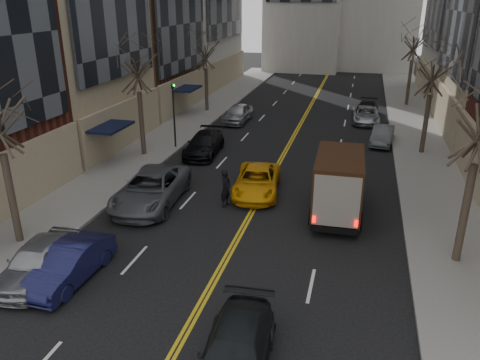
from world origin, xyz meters
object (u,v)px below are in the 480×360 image
object	(u,v)px
taxi	(257,181)
observer_sedan	(235,354)
pedestrian	(226,188)
ups_truck	(338,183)

from	to	relation	value
taxi	observer_sedan	bearing A→B (deg)	-86.56
observer_sedan	pedestrian	distance (m)	11.12
ups_truck	observer_sedan	size ratio (longest dim) A/B	1.21
observer_sedan	pedestrian	xyz separation A→B (m)	(-3.37, 10.60, 0.29)
ups_truck	taxi	world-z (taller)	ups_truck
ups_truck	pedestrian	size ratio (longest dim) A/B	2.98
ups_truck	observer_sedan	xyz separation A→B (m)	(-2.00, -11.16, -0.89)
pedestrian	taxi	bearing A→B (deg)	-13.38
taxi	pedestrian	world-z (taller)	pedestrian
ups_truck	pedestrian	world-z (taller)	ups_truck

